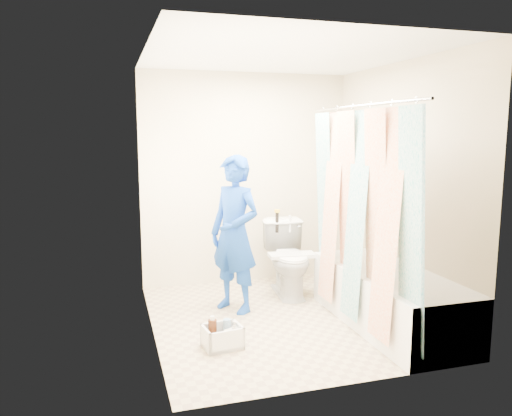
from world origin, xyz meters
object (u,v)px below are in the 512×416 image
object	(u,v)px
plumber	(235,234)
cleaning_caddy	(224,337)
bathtub	(389,297)
toilet	(289,258)

from	to	relation	value
plumber	cleaning_caddy	world-z (taller)	plumber
bathtub	toilet	xyz separation A→B (m)	(-0.55, 1.10, 0.12)
toilet	plumber	world-z (taller)	plumber
toilet	plumber	distance (m)	0.83
bathtub	toilet	size ratio (longest dim) A/B	2.23
toilet	plumber	size ratio (longest dim) A/B	0.52
bathtub	cleaning_caddy	xyz separation A→B (m)	(-1.53, -0.03, -0.18)
bathtub	cleaning_caddy	distance (m)	1.54
toilet	cleaning_caddy	bearing A→B (deg)	-124.87
bathtub	cleaning_caddy	bearing A→B (deg)	-178.84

